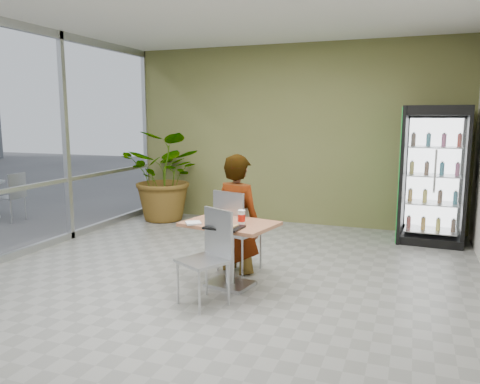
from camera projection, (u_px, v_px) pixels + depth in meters
name	position (u px, v px, depth m)	size (l,w,h in m)	color
ground	(214.00, 285.00, 5.41)	(7.00, 7.00, 0.00)	gray
room_envelope	(212.00, 147.00, 5.15)	(6.00, 7.00, 3.20)	silver
storefront_frame	(5.00, 142.00, 6.18)	(0.10, 7.00, 3.20)	#ABAEB0
dining_table	(230.00, 241.00, 5.32)	(1.11, 0.87, 0.75)	#B8754F
chair_far	(234.00, 225.00, 5.79)	(0.57, 0.58, 1.03)	#ABAEB0
chair_near	(211.00, 249.00, 4.84)	(0.59, 0.59, 0.98)	#ABAEB0
seated_woman	(238.00, 225.00, 5.83)	(0.66, 0.42, 1.78)	black
pizza_plate	(221.00, 219.00, 5.35)	(0.34, 0.27, 0.03)	silver
soda_cup	(241.00, 217.00, 5.19)	(0.09, 0.09, 0.15)	silver
napkin_stack	(193.00, 223.00, 5.20)	(0.16, 0.16, 0.02)	silver
cafeteria_tray	(224.00, 227.00, 5.00)	(0.39, 0.28, 0.02)	black
beverage_fridge	(433.00, 175.00, 7.13)	(0.99, 0.78, 2.09)	black
potted_plant	(167.00, 176.00, 8.72)	(1.51, 1.30, 1.68)	#35702C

